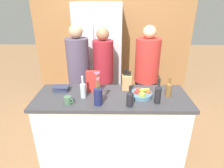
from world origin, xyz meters
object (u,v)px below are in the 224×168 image
Objects in this scene: fruit_bowl at (141,94)px; bottle_wine at (158,94)px; knife_block at (127,82)px; person_in_blue at (103,73)px; bottle_oil at (83,89)px; bottle_vinegar at (130,98)px; cereal_box at (93,82)px; bottle_water at (169,89)px; person_at_sink at (79,74)px; flower_vase at (98,94)px; refrigerator at (99,59)px; coffee_mug at (68,100)px; book_stack at (61,88)px; person_in_red_tee at (146,73)px.

fruit_bowl is 0.92× the size of bottle_wine.
bottle_wine reaches higher than knife_block.
bottle_wine is 0.18× the size of person_in_blue.
bottle_vinegar is at bearing -19.73° from bottle_oil.
bottle_water is at bearing -7.09° from cereal_box.
cereal_box is 0.62m from person_at_sink.
bottle_oil is at bearing -122.89° from cereal_box.
bottle_water is at bearing -31.01° from person_in_blue.
knife_block is 0.41m from bottle_vinegar.
fruit_bowl is at bearing -62.22° from person_at_sink.
flower_vase is 0.33m from cereal_box.
refrigerator is 7.32× the size of fruit_bowl.
bottle_oil reaches higher than fruit_bowl.
cereal_box reaches higher than coffee_mug.
knife_block is at bearing 8.53° from cereal_box.
cereal_box reaches higher than book_stack.
knife_block is 1.13× the size of bottle_water.
flower_vase is 0.34m from coffee_mug.
person_in_red_tee reaches higher than book_stack.
flower_vase is at bearing -2.20° from coffee_mug.
bottle_water is (1.30, -0.13, 0.06)m from book_stack.
bottle_water is (0.90, -0.11, -0.04)m from cereal_box.
flower_vase reaches higher than cereal_box.
bottle_oil is 1.12× the size of bottle_water.
fruit_bowl is at bearing -112.52° from person_in_red_tee.
bottle_water is at bearing 2.73° from bottle_oil.
fruit_bowl is 0.27m from bottle_vinegar.
refrigerator is 10.03× the size of book_stack.
refrigerator reaches higher than person_in_red_tee.
person_at_sink is 1.04× the size of person_in_blue.
refrigerator is 1.58m from flower_vase.
refrigerator reaches higher than book_stack.
refrigerator is at bearing 72.77° from book_stack.
fruit_bowl is 0.26m from knife_block.
person_in_blue is (-0.34, 1.02, -0.10)m from bottle_vinegar.
knife_block reaches higher than coffee_mug.
person_at_sink is 1.01× the size of person_in_red_tee.
bottle_vinegar is at bearing -23.66° from book_stack.
bottle_oil is (-0.68, -0.03, 0.07)m from fruit_bowl.
coffee_mug is 0.46× the size of bottle_water.
person_in_blue reaches higher than knife_block.
refrigerator is 0.75m from person_at_sink.
refrigerator is 1.42m from bottle_oil.
person_in_blue reaches higher than fruit_bowl.
flower_vase reaches higher than bottle_vinegar.
flower_vase is at bearing -34.22° from book_stack.
cereal_box is 0.16× the size of person_in_red_tee.
person_at_sink is at bearing 140.86° from bottle_wine.
person_at_sink is at bearing -148.63° from person_in_blue.
person_at_sink is at bearing 141.40° from fruit_bowl.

